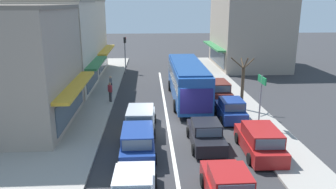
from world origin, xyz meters
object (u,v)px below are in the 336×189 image
Objects in this scene: wagon_queue_gap_filler at (138,142)px; parked_hatchback_kerb_second at (231,110)px; traffic_light_downstreet at (125,49)px; street_tree_right at (242,85)px; sedan_queue_far_back at (206,134)px; directional_road_sign at (261,89)px; wagon_adjacent_lane_lead at (141,120)px; parked_wagon_kerb_third at (217,90)px; pedestrian_browsing_midblock at (110,91)px; city_bus at (187,79)px; pedestrian_with_handbag_near at (111,84)px; sedan_behind_bus_near at (229,188)px; parked_wagon_kerb_front at (260,141)px.

parked_hatchback_kerb_second is at bearing 39.42° from wagon_queue_gap_filler.
street_tree_right is (9.82, -14.86, -0.81)m from traffic_light_downstreet.
sedan_queue_far_back is 5.01m from directional_road_sign.
directional_road_sign reaches higher than wagon_adjacent_lane_lead.
traffic_light_downstreet is at bearing 117.94° from directional_road_sign.
parked_wagon_kerb_third is 1.07× the size of street_tree_right.
parked_hatchback_kerb_second reaches higher than sedan_queue_far_back.
wagon_adjacent_lane_lead is at bearing 147.78° from sedan_queue_far_back.
sedan_queue_far_back is at bearing -53.33° from pedestrian_browsing_midblock.
city_bus is 9.18m from sedan_queue_far_back.
city_bus is at bearing 60.54° from wagon_adjacent_lane_lead.
directional_road_sign is 13.84m from pedestrian_with_handbag_near.
sedan_queue_far_back is at bearing -120.48° from parked_hatchback_kerb_second.
wagon_adjacent_lane_lead is at bearing 115.11° from sedan_behind_bus_near.
wagon_adjacent_lane_lead is (0.07, 3.40, 0.00)m from wagon_queue_gap_filler.
wagon_queue_gap_filler is 2.77× the size of pedestrian_with_handbag_near.
sedan_queue_far_back is 7.42m from street_tree_right.
directional_road_sign is at bearing -52.86° from parked_hatchback_kerb_second.
parked_wagon_kerb_third is at bearing 58.32° from wagon_queue_gap_filler.
wagon_queue_gap_filler is at bearing -156.67° from directional_road_sign.
sedan_behind_bus_near is 0.93× the size of wagon_queue_gap_filler.
sedan_behind_bus_near is 5.21m from parked_wagon_kerb_front.
directional_road_sign is at bearing -31.19° from pedestrian_browsing_midblock.
sedan_queue_far_back is 3.05m from parked_wagon_kerb_front.
wagon_adjacent_lane_lead is at bearing 179.75° from directional_road_sign.
traffic_light_downstreet is 12.57m from pedestrian_browsing_midblock.
directional_road_sign is at bearing 64.03° from sedan_behind_bus_near.
street_tree_right reaches higher than wagon_queue_gap_filler.
parked_hatchback_kerb_second is 5.30m from parked_wagon_kerb_third.
city_bus is at bearing -17.14° from pedestrian_with_handbag_near.
sedan_behind_bus_near is (-0.01, -5.71, 0.00)m from sedan_queue_far_back.
city_bus is 6.66× the size of pedestrian_with_handbag_near.
city_bus is 5.60m from parked_hatchback_kerb_second.
pedestrian_browsing_midblock reaches higher than sedan_queue_far_back.
street_tree_right is (7.71, 7.20, 1.30)m from wagon_queue_gap_filler.
street_tree_right reaches higher than directional_road_sign.
wagon_queue_gap_filler is at bearing -84.53° from traffic_light_downstreet.
parked_wagon_kerb_front is at bearing -75.00° from city_bus.
wagon_adjacent_lane_lead is 1.00× the size of parked_wagon_kerb_front.
directional_road_sign is (9.92, -18.70, -0.18)m from traffic_light_downstreet.
directional_road_sign is 0.85× the size of street_tree_right.
traffic_light_downstreet reaches higher than pedestrian_with_handbag_near.
street_tree_right is at bearing -70.26° from parked_wagon_kerb_third.
parked_wagon_kerb_third is 7.55m from directional_road_sign.
wagon_adjacent_lane_lead reaches higher than parked_hatchback_kerb_second.
parked_wagon_kerb_front is at bearing -29.36° from wagon_adjacent_lane_lead.
directional_road_sign reaches higher than sedan_queue_far_back.
pedestrian_with_handbag_near reaches higher than parked_wagon_kerb_front.
parked_hatchback_kerb_second is at bearing -124.07° from street_tree_right.
city_bus is 2.59× the size of traffic_light_downstreet.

